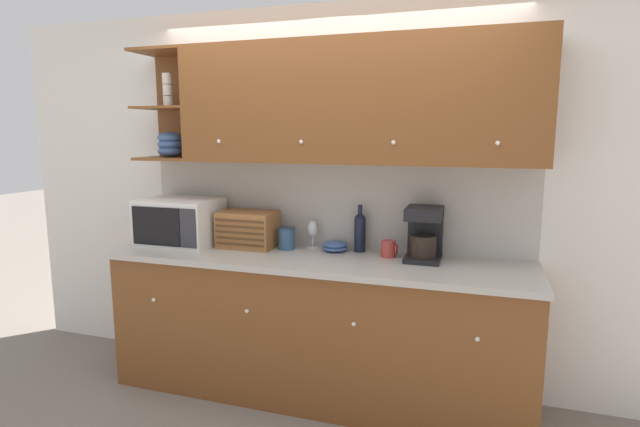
{
  "coord_description": "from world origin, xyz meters",
  "views": [
    {
      "loc": [
        1.01,
        -3.29,
        1.75
      ],
      "look_at": [
        0.0,
        -0.22,
        1.22
      ],
      "focal_mm": 28.0,
      "sensor_mm": 36.0,
      "label": 1
    }
  ],
  "objects_px": {
    "microwave": "(180,222)",
    "wine_bottle": "(360,231)",
    "wine_glass": "(313,229)",
    "mug": "(389,249)",
    "coffee_maker": "(424,233)",
    "bowl_stack_on_counter": "(335,246)",
    "storage_canister": "(287,238)",
    "bread_box": "(248,229)"
  },
  "relations": [
    {
      "from": "bread_box",
      "to": "mug",
      "type": "distance_m",
      "value": 1.0
    },
    {
      "from": "storage_canister",
      "to": "coffee_maker",
      "type": "bearing_deg",
      "value": 0.18
    },
    {
      "from": "storage_canister",
      "to": "microwave",
      "type": "bearing_deg",
      "value": -172.56
    },
    {
      "from": "storage_canister",
      "to": "wine_glass",
      "type": "height_order",
      "value": "wine_glass"
    },
    {
      "from": "microwave",
      "to": "wine_bottle",
      "type": "distance_m",
      "value": 1.29
    },
    {
      "from": "mug",
      "to": "wine_bottle",
      "type": "bearing_deg",
      "value": 157.85
    },
    {
      "from": "mug",
      "to": "bowl_stack_on_counter",
      "type": "bearing_deg",
      "value": 173.0
    },
    {
      "from": "storage_canister",
      "to": "wine_bottle",
      "type": "relative_size",
      "value": 0.47
    },
    {
      "from": "bowl_stack_on_counter",
      "to": "mug",
      "type": "bearing_deg",
      "value": -7.0
    },
    {
      "from": "bowl_stack_on_counter",
      "to": "mug",
      "type": "xyz_separation_m",
      "value": [
        0.38,
        -0.05,
        0.02
      ]
    },
    {
      "from": "bowl_stack_on_counter",
      "to": "mug",
      "type": "distance_m",
      "value": 0.38
    },
    {
      "from": "mug",
      "to": "coffee_maker",
      "type": "height_order",
      "value": "coffee_maker"
    },
    {
      "from": "wine_glass",
      "to": "bowl_stack_on_counter",
      "type": "height_order",
      "value": "wine_glass"
    },
    {
      "from": "mug",
      "to": "coffee_maker",
      "type": "xyz_separation_m",
      "value": [
        0.22,
        0.0,
        0.12
      ]
    },
    {
      "from": "wine_glass",
      "to": "wine_bottle",
      "type": "distance_m",
      "value": 0.34
    },
    {
      "from": "microwave",
      "to": "storage_canister",
      "type": "xyz_separation_m",
      "value": [
        0.78,
        0.1,
        -0.09
      ]
    },
    {
      "from": "microwave",
      "to": "wine_glass",
      "type": "relative_size",
      "value": 2.76
    },
    {
      "from": "wine_bottle",
      "to": "mug",
      "type": "relative_size",
      "value": 2.99
    },
    {
      "from": "bowl_stack_on_counter",
      "to": "coffee_maker",
      "type": "xyz_separation_m",
      "value": [
        0.6,
        -0.04,
        0.14
      ]
    },
    {
      "from": "wine_glass",
      "to": "microwave",
      "type": "bearing_deg",
      "value": -168.57
    },
    {
      "from": "bread_box",
      "to": "storage_canister",
      "type": "distance_m",
      "value": 0.29
    },
    {
      "from": "storage_canister",
      "to": "mug",
      "type": "relative_size",
      "value": 1.41
    },
    {
      "from": "coffee_maker",
      "to": "microwave",
      "type": "bearing_deg",
      "value": -176.5
    },
    {
      "from": "bread_box",
      "to": "storage_canister",
      "type": "relative_size",
      "value": 2.57
    },
    {
      "from": "microwave",
      "to": "wine_glass",
      "type": "bearing_deg",
      "value": 11.43
    },
    {
      "from": "bread_box",
      "to": "coffee_maker",
      "type": "relative_size",
      "value": 1.15
    },
    {
      "from": "storage_canister",
      "to": "wine_bottle",
      "type": "bearing_deg",
      "value": 10.01
    },
    {
      "from": "bread_box",
      "to": "mug",
      "type": "bearing_deg",
      "value": 1.34
    },
    {
      "from": "wine_bottle",
      "to": "coffee_maker",
      "type": "distance_m",
      "value": 0.44
    },
    {
      "from": "coffee_maker",
      "to": "mug",
      "type": "bearing_deg",
      "value": -179.36
    },
    {
      "from": "storage_canister",
      "to": "mug",
      "type": "height_order",
      "value": "storage_canister"
    },
    {
      "from": "microwave",
      "to": "storage_canister",
      "type": "distance_m",
      "value": 0.79
    },
    {
      "from": "microwave",
      "to": "mug",
      "type": "height_order",
      "value": "microwave"
    },
    {
      "from": "bread_box",
      "to": "wine_glass",
      "type": "distance_m",
      "value": 0.46
    },
    {
      "from": "wine_glass",
      "to": "mug",
      "type": "xyz_separation_m",
      "value": [
        0.55,
        -0.09,
        -0.08
      ]
    },
    {
      "from": "bread_box",
      "to": "storage_canister",
      "type": "xyz_separation_m",
      "value": [
        0.28,
        0.02,
        -0.05
      ]
    },
    {
      "from": "storage_canister",
      "to": "wine_bottle",
      "type": "distance_m",
      "value": 0.51
    },
    {
      "from": "wine_glass",
      "to": "bowl_stack_on_counter",
      "type": "relative_size",
      "value": 1.09
    },
    {
      "from": "coffee_maker",
      "to": "wine_glass",
      "type": "bearing_deg",
      "value": 173.72
    },
    {
      "from": "wine_bottle",
      "to": "coffee_maker",
      "type": "height_order",
      "value": "coffee_maker"
    },
    {
      "from": "wine_glass",
      "to": "bowl_stack_on_counter",
      "type": "bearing_deg",
      "value": -13.37
    },
    {
      "from": "microwave",
      "to": "coffee_maker",
      "type": "relative_size",
      "value": 1.58
    }
  ]
}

